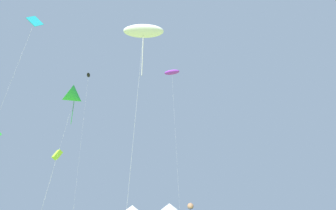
{
  "coord_description": "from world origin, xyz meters",
  "views": [
    {
      "loc": [
        4.46,
        -2.41,
        1.52
      ],
      "look_at": [
        0.0,
        32.0,
        15.25
      ],
      "focal_mm": 28.19,
      "sensor_mm": 36.0,
      "label": 1
    }
  ],
  "objects": [
    {
      "name": "kite_cyan_diamond",
      "position": [
        -17.76,
        24.67,
        25.42
      ],
      "size": [
        2.6,
        3.1,
        26.96
      ],
      "color": "#1EB7CC",
      "rests_on": "ground"
    },
    {
      "name": "kite_black_parafoil",
      "position": [
        -21.09,
        49.54,
        30.61
      ],
      "size": [
        1.53,
        2.29,
        31.16
      ],
      "color": "black",
      "rests_on": "ground"
    },
    {
      "name": "kite_purple_parafoil",
      "position": [
        -2.04,
        55.36,
        33.3
      ],
      "size": [
        4.12,
        3.02,
        34.03
      ],
      "color": "purple",
      "rests_on": "ground"
    },
    {
      "name": "kite_lime_box",
      "position": [
        -21.24,
        41.73,
        10.56
      ],
      "size": [
        1.88,
        1.82,
        11.51
      ],
      "color": "#99DB2D",
      "rests_on": "ground"
    },
    {
      "name": "kite_white_parafoil",
      "position": [
        -0.37,
        17.27,
        16.83
      ],
      "size": [
        3.93,
        2.07,
        17.55
      ],
      "color": "white",
      "rests_on": "ground"
    },
    {
      "name": "kite_green_delta",
      "position": [
        -14.59,
        32.69,
        17.6
      ],
      "size": [
        4.49,
        4.45,
        19.44
      ],
      "color": "green",
      "rests_on": "ground"
    },
    {
      "name": "festival_tent_right",
      "position": [
        -14.68,
        71.08,
        1.37
      ],
      "size": [
        3.81,
        3.81,
        2.47
      ],
      "color": "white",
      "rests_on": "ground"
    },
    {
      "name": "festival_tent_left",
      "position": [
        -4.69,
        71.08,
        1.62
      ],
      "size": [
        4.49,
        4.49,
        2.92
      ],
      "color": "white",
      "rests_on": "ground"
    }
  ]
}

